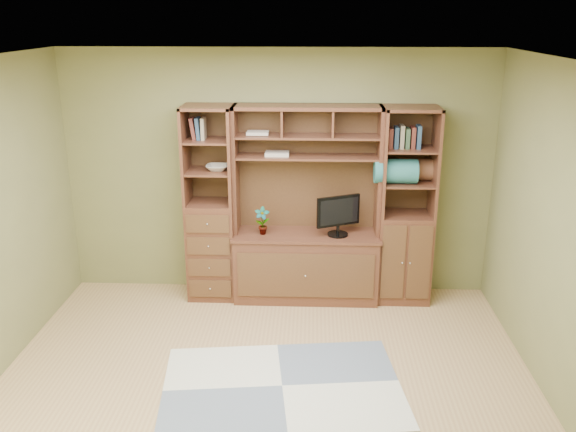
{
  "coord_description": "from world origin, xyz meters",
  "views": [
    {
      "loc": [
        0.37,
        -4.24,
        2.92
      ],
      "look_at": [
        0.14,
        1.2,
        1.1
      ],
      "focal_mm": 38.0,
      "sensor_mm": 36.0,
      "label": 1
    }
  ],
  "objects_px": {
    "center_hutch": "(307,207)",
    "right_tower": "(406,207)",
    "left_tower": "(211,204)",
    "monitor": "(338,208)"
  },
  "relations": [
    {
      "from": "center_hutch",
      "to": "monitor",
      "type": "bearing_deg",
      "value": -6.12
    },
    {
      "from": "left_tower",
      "to": "right_tower",
      "type": "xyz_separation_m",
      "value": [
        2.02,
        0.0,
        0.0
      ]
    },
    {
      "from": "right_tower",
      "to": "monitor",
      "type": "bearing_deg",
      "value": -173.87
    },
    {
      "from": "left_tower",
      "to": "right_tower",
      "type": "relative_size",
      "value": 1.0
    },
    {
      "from": "left_tower",
      "to": "monitor",
      "type": "height_order",
      "value": "left_tower"
    },
    {
      "from": "left_tower",
      "to": "monitor",
      "type": "distance_m",
      "value": 1.33
    },
    {
      "from": "center_hutch",
      "to": "left_tower",
      "type": "bearing_deg",
      "value": 177.71
    },
    {
      "from": "monitor",
      "to": "center_hutch",
      "type": "bearing_deg",
      "value": 148.65
    },
    {
      "from": "center_hutch",
      "to": "right_tower",
      "type": "xyz_separation_m",
      "value": [
        1.02,
        0.04,
        0.0
      ]
    },
    {
      "from": "right_tower",
      "to": "center_hutch",
      "type": "bearing_deg",
      "value": -177.77
    }
  ]
}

